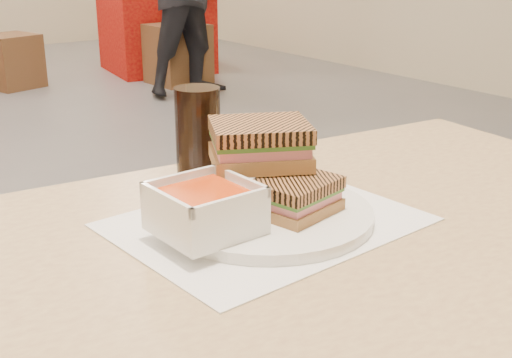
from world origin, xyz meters
TOP-DOWN VIEW (x-y plane):
  - main_table at (0.05, -2.05)m, footprint 1.26×0.81m
  - tray_liner at (0.03, -1.99)m, footprint 0.41×0.33m
  - plate at (0.04, -1.99)m, footprint 0.29×0.29m
  - soup_bowl at (-0.07, -2.00)m, footprint 0.12×0.12m
  - panini_lower at (0.06, -2.02)m, footprint 0.12×0.11m
  - panini_upper at (0.06, -1.95)m, footprint 0.17×0.16m
  - cola_glass at (0.05, -1.79)m, footprint 0.07×0.07m
  - bg_table_1 at (2.43, 2.80)m, footprint 0.95×0.95m
  - bg_chair_1l at (1.14, 2.81)m, footprint 0.46×0.46m
  - bg_chair_1r at (2.29, 2.18)m, footprint 0.45×0.45m

SIDE VIEW (x-z plane):
  - bg_chair_1l at x=1.14m, z-range 0.00..0.42m
  - bg_chair_1r at x=2.29m, z-range 0.00..0.48m
  - bg_table_1 at x=2.43m, z-range 0.00..0.73m
  - main_table at x=0.05m, z-range 0.26..1.01m
  - tray_liner at x=0.03m, z-range 0.75..0.75m
  - plate at x=0.04m, z-range 0.75..0.77m
  - panini_lower at x=0.06m, z-range 0.77..0.82m
  - soup_bowl at x=-0.07m, z-range 0.76..0.83m
  - cola_glass at x=0.05m, z-range 0.75..0.90m
  - panini_upper at x=0.06m, z-range 0.82..0.88m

